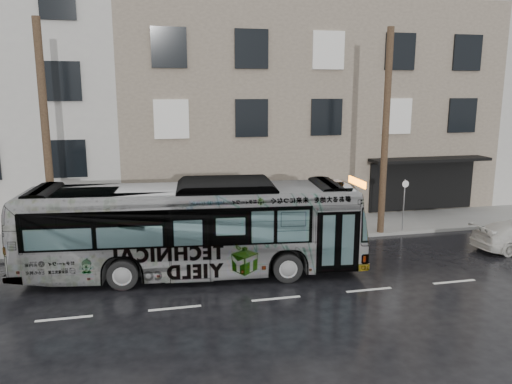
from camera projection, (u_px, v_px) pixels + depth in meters
ground at (258, 271)px, 18.30m from camera, size 120.00×120.00×0.00m
sidewalk at (234, 233)px, 22.96m from camera, size 90.00×3.60×0.15m
building_taupe at (291, 107)px, 30.40m from camera, size 20.00×12.00×11.00m
utility_pole_front at (385, 133)px, 21.92m from camera, size 0.30×0.30×9.00m
utility_pole_rear at (46, 141)px, 18.88m from camera, size 0.30×0.30×9.00m
sign_post at (404, 205)px, 22.83m from camera, size 0.06×0.06×2.40m
bus at (193, 228)px, 17.79m from camera, size 12.40×4.10×3.39m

